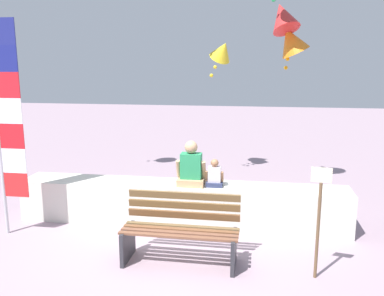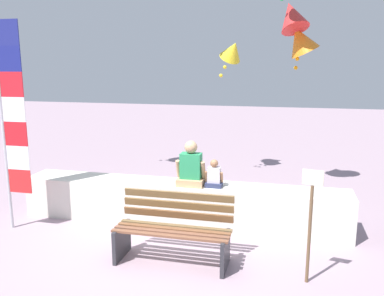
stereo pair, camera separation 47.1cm
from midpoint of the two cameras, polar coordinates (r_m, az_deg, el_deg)
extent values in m
plane|color=#9D8592|center=(6.06, -5.44, -13.62)|extent=(40.00, 40.00, 0.00)
cube|color=silver|center=(6.76, -3.55, -7.76)|extent=(5.35, 0.65, 0.67)
cube|color=brown|center=(5.27, -4.74, -12.28)|extent=(1.54, 0.08, 0.03)
cube|color=brown|center=(5.37, -4.45, -11.81)|extent=(1.54, 0.08, 0.03)
cube|color=brown|center=(5.47, -4.16, -11.35)|extent=(1.54, 0.08, 0.03)
cube|color=brown|center=(5.57, -3.89, -10.90)|extent=(1.54, 0.08, 0.03)
cube|color=brown|center=(5.62, -3.66, -9.36)|extent=(1.54, 0.06, 0.10)
cube|color=brown|center=(5.59, -3.62, -8.03)|extent=(1.54, 0.06, 0.10)
cube|color=brown|center=(5.57, -3.59, -6.70)|extent=(1.54, 0.06, 0.10)
cube|color=#2D2D33|center=(5.70, -11.40, -13.00)|extent=(0.05, 0.53, 0.45)
cube|color=#2D2D33|center=(5.40, 3.31, -14.26)|extent=(0.05, 0.53, 0.45)
cube|color=tan|center=(6.56, -2.18, -4.73)|extent=(0.43, 0.35, 0.12)
cube|color=#288D57|center=(6.49, -2.20, -2.52)|extent=(0.33, 0.21, 0.41)
cylinder|color=tan|center=(6.53, -3.98, -2.90)|extent=(0.07, 0.16, 0.30)
cylinder|color=tan|center=(6.45, -0.45, -3.05)|extent=(0.07, 0.16, 0.30)
sphere|color=tan|center=(6.42, -2.22, 0.11)|extent=(0.20, 0.20, 0.20)
cube|color=#282F51|center=(6.51, 1.08, -5.07)|extent=(0.26, 0.21, 0.07)
cube|color=silver|center=(6.46, 1.09, -3.72)|extent=(0.20, 0.13, 0.25)
cylinder|color=#9F6D4C|center=(6.48, -0.02, -3.95)|extent=(0.04, 0.10, 0.18)
cylinder|color=#9F6D4C|center=(6.45, 2.17, -4.04)|extent=(0.04, 0.10, 0.18)
sphere|color=#9F6D4C|center=(6.42, 1.09, -2.11)|extent=(0.12, 0.12, 0.12)
cube|color=red|center=(6.82, -25.20, -4.70)|extent=(0.38, 0.02, 0.37)
cube|color=white|center=(6.73, -25.48, -1.64)|extent=(0.38, 0.02, 0.37)
cube|color=red|center=(6.67, -25.76, 1.49)|extent=(0.38, 0.02, 0.37)
cube|color=white|center=(6.62, -26.04, 4.67)|extent=(0.38, 0.02, 0.37)
cube|color=red|center=(6.59, -26.34, 7.89)|extent=(0.38, 0.02, 0.37)
cube|color=navy|center=(6.58, -26.63, 11.13)|extent=(0.38, 0.02, 0.37)
cube|color=navy|center=(6.60, -26.94, 14.36)|extent=(0.38, 0.02, 0.37)
cone|color=red|center=(8.54, 11.00, 17.61)|extent=(0.89, 0.93, 0.75)
sphere|color=#F4441E|center=(8.59, 11.49, 16.35)|extent=(0.08, 0.08, 0.08)
sphere|color=#F4441E|center=(8.64, 11.97, 15.10)|extent=(0.08, 0.08, 0.08)
sphere|color=#F4441E|center=(8.69, 12.44, 13.87)|extent=(0.08, 0.08, 0.08)
cone|color=yellow|center=(9.34, 2.82, 13.44)|extent=(0.78, 0.79, 0.60)
sphere|color=yellow|center=(9.27, 2.30, 12.35)|extent=(0.08, 0.08, 0.08)
sphere|color=yellow|center=(9.22, 1.77, 11.24)|extent=(0.08, 0.08, 0.08)
sphere|color=yellow|center=(9.16, 1.25, 10.11)|extent=(0.08, 0.08, 0.08)
sphere|color=#28B763|center=(8.34, 9.67, 19.77)|extent=(0.08, 0.08, 0.08)
cone|color=orange|center=(8.60, 12.12, 14.50)|extent=(0.85, 0.72, 0.72)
sphere|color=orange|center=(8.69, 11.91, 13.29)|extent=(0.08, 0.08, 0.08)
sphere|color=orange|center=(8.78, 11.70, 12.10)|extent=(0.08, 0.08, 0.08)
sphere|color=orange|center=(8.88, 11.49, 10.94)|extent=(0.08, 0.08, 0.08)
cylinder|color=brown|center=(5.17, 14.67, -11.26)|extent=(0.04, 0.04, 1.21)
cube|color=beige|center=(4.94, 15.10, -3.70)|extent=(0.24, 0.06, 0.18)
camera|label=1|loc=(0.24, -92.08, -0.43)|focal=38.13mm
camera|label=2|loc=(0.24, 87.92, 0.43)|focal=38.13mm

